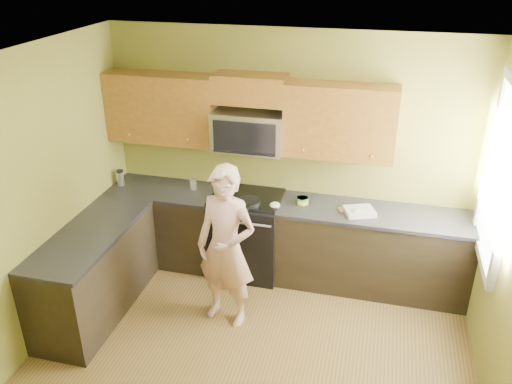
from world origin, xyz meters
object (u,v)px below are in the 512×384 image
(woman, at_px, (226,247))
(butter_tub, at_px, (302,204))
(frying_pan, at_px, (249,204))
(stove, at_px, (247,234))
(microwave, at_px, (249,149))
(travel_mug, at_px, (121,185))

(woman, relative_size, butter_tub, 12.94)
(frying_pan, relative_size, butter_tub, 3.26)
(stove, relative_size, microwave, 1.25)
(microwave, distance_m, travel_mug, 1.60)
(butter_tub, distance_m, travel_mug, 2.11)
(microwave, bearing_deg, stove, -90.00)
(stove, bearing_deg, microwave, 90.00)
(frying_pan, distance_m, butter_tub, 0.58)
(frying_pan, bearing_deg, woman, -101.84)
(travel_mug, bearing_deg, frying_pan, -6.02)
(stove, xyz_separation_m, butter_tub, (0.61, 0.03, 0.45))
(woman, bearing_deg, stove, 103.21)
(microwave, xyz_separation_m, butter_tub, (0.61, -0.09, -0.53))
(microwave, bearing_deg, frying_pan, -75.66)
(microwave, relative_size, frying_pan, 1.82)
(stove, distance_m, woman, 0.95)
(frying_pan, bearing_deg, butter_tub, 13.13)
(frying_pan, distance_m, travel_mug, 1.59)
(microwave, bearing_deg, butter_tub, -8.66)
(microwave, bearing_deg, woman, -88.05)
(butter_tub, bearing_deg, travel_mug, -178.81)
(woman, distance_m, frying_pan, 0.71)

